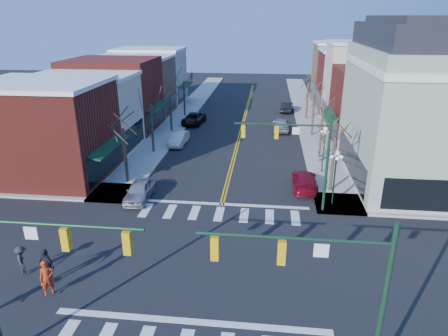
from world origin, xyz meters
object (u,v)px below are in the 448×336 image
(car_left_mid, at_px, (179,139))
(car_right_mid, at_px, (281,124))
(lamppost_corner, at_px, (335,169))
(pedestrian_red_a, at_px, (47,278))
(car_right_far, at_px, (287,107))
(pedestrian_dark_a, at_px, (47,265))
(car_right_near, at_px, (305,181))
(victorian_corner, at_px, (434,103))
(car_left_near, at_px, (139,190))
(car_left_far, at_px, (194,119))
(lamppost_midblock, at_px, (324,142))
(pedestrian_dark_b, at_px, (22,260))

(car_left_mid, height_order, car_right_mid, car_right_mid)
(lamppost_corner, xyz_separation_m, pedestrian_red_a, (-15.63, -12.11, -1.86))
(car_right_far, xyz_separation_m, pedestrian_dark_a, (-14.01, -42.01, 0.37))
(car_right_near, height_order, pedestrian_red_a, pedestrian_red_a)
(victorian_corner, distance_m, car_right_far, 27.73)
(victorian_corner, xyz_separation_m, lamppost_corner, (-8.30, -6.00, -3.70))
(lamppost_corner, relative_size, pedestrian_red_a, 2.28)
(car_left_near, bearing_deg, car_left_far, 88.70)
(car_right_mid, bearing_deg, car_left_near, 59.81)
(victorian_corner, bearing_deg, pedestrian_dark_a, -145.21)
(victorian_corner, relative_size, car_left_mid, 3.34)
(victorian_corner, distance_m, lamppost_corner, 10.89)
(lamppost_corner, bearing_deg, lamppost_midblock, 90.00)
(victorian_corner, height_order, pedestrian_dark_a, victorian_corner)
(lamppost_corner, relative_size, car_right_near, 0.91)
(lamppost_midblock, xyz_separation_m, car_left_near, (-14.60, -7.00, -2.24))
(car_right_mid, bearing_deg, car_right_far, -98.16)
(lamppost_midblock, height_order, car_right_near, lamppost_midblock)
(pedestrian_red_a, xyz_separation_m, pedestrian_dark_b, (-2.31, 1.53, -0.13))
(car_right_mid, bearing_deg, car_left_mid, 29.62)
(car_left_mid, bearing_deg, pedestrian_dark_b, -95.64)
(car_right_mid, distance_m, pedestrian_dark_b, 34.12)
(car_left_mid, bearing_deg, pedestrian_red_a, -90.03)
(car_right_mid, xyz_separation_m, car_right_far, (1.17, 10.66, -0.09))
(lamppost_corner, bearing_deg, pedestrian_dark_b, -149.49)
(car_right_far, height_order, pedestrian_dark_a, pedestrian_dark_a)
(car_left_mid, relative_size, car_right_far, 0.97)
(car_left_near, bearing_deg, pedestrian_dark_a, -100.13)
(car_left_far, xyz_separation_m, car_right_near, (12.80, -19.50, -0.01))
(car_right_far, height_order, pedestrian_dark_b, pedestrian_dark_b)
(lamppost_corner, distance_m, pedestrian_red_a, 19.86)
(car_left_mid, xyz_separation_m, car_left_far, (0.00, 9.04, -0.00))
(car_left_near, bearing_deg, car_right_mid, 60.39)
(pedestrian_red_a, xyz_separation_m, pedestrian_dark_a, (-0.61, 1.05, -0.01))
(pedestrian_red_a, bearing_deg, car_right_near, 14.81)
(lamppost_corner, distance_m, car_left_far, 26.89)
(car_right_near, relative_size, car_right_far, 1.08)
(car_left_near, xyz_separation_m, car_left_far, (0.00, 22.97, -0.03))
(car_left_mid, bearing_deg, car_right_far, 57.06)
(pedestrian_dark_b, bearing_deg, car_right_near, -85.22)
(lamppost_corner, height_order, lamppost_midblock, same)
(lamppost_midblock, height_order, car_left_far, lamppost_midblock)
(lamppost_corner, relative_size, car_left_far, 0.86)
(car_left_mid, xyz_separation_m, pedestrian_red_a, (-1.03, -25.53, 0.40))
(car_right_near, bearing_deg, pedestrian_dark_b, 40.85)
(lamppost_midblock, height_order, pedestrian_dark_b, lamppost_midblock)
(pedestrian_dark_a, bearing_deg, car_right_near, 67.61)
(lamppost_midblock, bearing_deg, lamppost_corner, -90.00)
(car_right_near, distance_m, car_right_mid, 17.39)
(car_left_far, bearing_deg, car_left_mid, -84.54)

